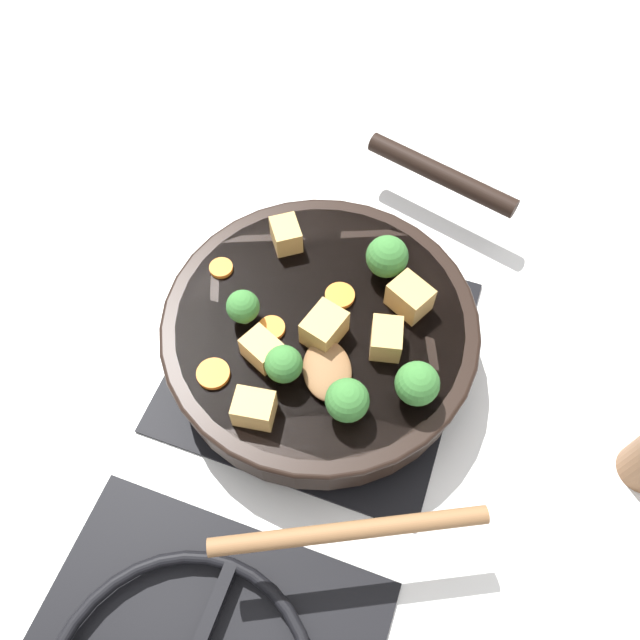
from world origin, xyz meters
name	(u,v)px	position (x,y,z in m)	size (l,w,h in m)	color
ground_plane	(320,355)	(0.00, 0.00, 0.00)	(2.40, 2.40, 0.00)	silver
front_burner_grate	(320,350)	(0.00, 0.00, 0.01)	(0.31, 0.31, 0.03)	black
skillet_pan	(322,329)	(0.00, 0.00, 0.06)	(0.34, 0.46, 0.05)	black
wooden_spoon	(339,457)	(-0.07, 0.13, 0.09)	(0.22, 0.24, 0.02)	brown
tofu_cube_center_large	(286,235)	(0.07, -0.08, 0.09)	(0.04, 0.03, 0.03)	tan
tofu_cube_near_handle	(410,297)	(-0.08, -0.05, 0.09)	(0.04, 0.03, 0.03)	tan
tofu_cube_east_chunk	(386,338)	(-0.07, 0.01, 0.09)	(0.04, 0.03, 0.03)	tan
tofu_cube_west_chunk	(254,409)	(0.02, 0.12, 0.09)	(0.04, 0.03, 0.03)	tan
tofu_cube_back_piece	(262,349)	(0.04, 0.06, 0.09)	(0.04, 0.03, 0.03)	tan
tofu_cube_front_piece	(324,328)	(-0.01, 0.02, 0.09)	(0.04, 0.03, 0.03)	tan
broccoli_floret_near_spoon	(347,400)	(-0.06, 0.09, 0.10)	(0.04, 0.04, 0.05)	#709956
broccoli_floret_center_top	(387,257)	(-0.05, -0.08, 0.11)	(0.05, 0.05, 0.05)	#709956
broccoli_floret_east_rim	(284,364)	(0.01, 0.07, 0.10)	(0.04, 0.04, 0.04)	#709956
broccoli_floret_west_rim	(243,307)	(0.07, 0.03, 0.10)	(0.03, 0.03, 0.04)	#709956
broccoli_floret_north_edge	(417,384)	(-0.11, 0.05, 0.11)	(0.04, 0.04, 0.05)	#709956
carrot_slice_orange_thin	(213,374)	(0.08, 0.09, 0.08)	(0.03, 0.03, 0.01)	orange
carrot_slice_near_center	(272,328)	(0.04, 0.03, 0.08)	(0.03, 0.03, 0.01)	orange
carrot_slice_edge_slice	(340,296)	(-0.01, -0.03, 0.08)	(0.03, 0.03, 0.01)	orange
carrot_slice_under_broccoli	(221,268)	(0.12, -0.02, 0.08)	(0.03, 0.03, 0.01)	orange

